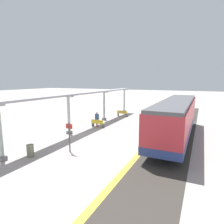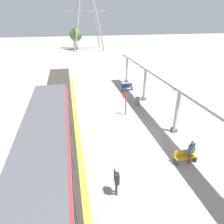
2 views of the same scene
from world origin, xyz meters
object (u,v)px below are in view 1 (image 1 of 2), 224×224
(canopy_pillar_fourth, at_px, (0,132))
(passenger_waiting_near_edge, at_px, (145,119))
(bench_mid_platform, at_px, (122,113))
(canopy_pillar_second, at_px, (104,106))
(bench_near_end, at_px, (98,123))
(trash_bin, at_px, (30,151))
(passenger_by_the_benches, at_px, (97,118))
(canopy_pillar_third, at_px, (69,115))
(platform_info_sign, at_px, (69,135))
(canopy_pillar_nearest, at_px, (124,101))
(train_near_carriage, at_px, (176,118))

(canopy_pillar_fourth, height_order, passenger_waiting_near_edge, canopy_pillar_fourth)
(bench_mid_platform, height_order, passenger_waiting_near_edge, passenger_waiting_near_edge)
(passenger_waiting_near_edge, bearing_deg, canopy_pillar_second, -19.41)
(bench_near_end, xyz_separation_m, trash_bin, (-0.03, 9.42, -0.00))
(passenger_waiting_near_edge, relative_size, passenger_by_the_benches, 1.03)
(canopy_pillar_third, xyz_separation_m, bench_mid_platform, (-1.16, -10.91, -1.48))
(trash_bin, bearing_deg, platform_info_sign, -134.53)
(canopy_pillar_third, distance_m, passenger_waiting_near_edge, 8.11)
(trash_bin, relative_size, passenger_waiting_near_edge, 0.51)
(passenger_by_the_benches, bearing_deg, canopy_pillar_nearest, -84.86)
(bench_near_end, height_order, trash_bin, trash_bin)
(canopy_pillar_third, bearing_deg, canopy_pillar_second, -90.00)
(train_near_carriage, height_order, passenger_by_the_benches, train_near_carriage)
(passenger_by_the_benches, bearing_deg, canopy_pillar_third, 75.72)
(canopy_pillar_fourth, bearing_deg, canopy_pillar_second, -90.00)
(canopy_pillar_nearest, distance_m, canopy_pillar_fourth, 21.62)
(trash_bin, relative_size, platform_info_sign, 0.40)
(bench_mid_platform, xyz_separation_m, platform_info_sign, (-1.91, 14.79, 0.89))
(bench_near_end, distance_m, bench_mid_platform, 7.29)
(canopy_pillar_second, bearing_deg, train_near_carriage, 156.20)
(train_near_carriage, bearing_deg, passenger_waiting_near_edge, -30.90)
(canopy_pillar_fourth, xyz_separation_m, bench_near_end, (-1.15, -10.67, -1.48))
(train_near_carriage, bearing_deg, passenger_by_the_benches, -4.37)
(canopy_pillar_fourth, relative_size, bench_mid_platform, 2.50)
(canopy_pillar_third, relative_size, platform_info_sign, 1.72)
(trash_bin, height_order, passenger_waiting_near_edge, passenger_waiting_near_edge)
(bench_mid_platform, bearing_deg, train_near_carriage, 137.45)
(canopy_pillar_third, bearing_deg, trash_bin, 101.47)
(canopy_pillar_second, bearing_deg, canopy_pillar_third, 90.00)
(train_near_carriage, relative_size, passenger_by_the_benches, 8.34)
(train_near_carriage, relative_size, trash_bin, 16.01)
(canopy_pillar_third, distance_m, passenger_by_the_benches, 4.02)
(canopy_pillar_nearest, height_order, canopy_pillar_fourth, same)
(bench_near_end, bearing_deg, bench_mid_platform, -90.05)
(canopy_pillar_fourth, height_order, bench_near_end, canopy_pillar_fourth)
(bench_mid_platform, relative_size, platform_info_sign, 0.69)
(canopy_pillar_second, bearing_deg, bench_mid_platform, -108.19)
(canopy_pillar_second, distance_m, trash_bin, 13.32)
(bench_near_end, bearing_deg, passenger_waiting_near_edge, -162.27)
(canopy_pillar_nearest, distance_m, trash_bin, 20.46)
(canopy_pillar_nearest, xyz_separation_m, trash_bin, (-1.18, 20.38, -1.48))
(passenger_waiting_near_edge, bearing_deg, canopy_pillar_fourth, 63.38)
(bench_mid_platform, bearing_deg, platform_info_sign, 97.36)
(canopy_pillar_nearest, relative_size, bench_mid_platform, 2.50)
(canopy_pillar_fourth, height_order, passenger_by_the_benches, canopy_pillar_fourth)
(canopy_pillar_fourth, relative_size, passenger_waiting_near_edge, 2.18)
(platform_info_sign, distance_m, passenger_by_the_benches, 7.97)
(canopy_pillar_third, distance_m, canopy_pillar_fourth, 7.05)
(canopy_pillar_third, height_order, bench_near_end, canopy_pillar_third)
(trash_bin, distance_m, passenger_by_the_benches, 9.63)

